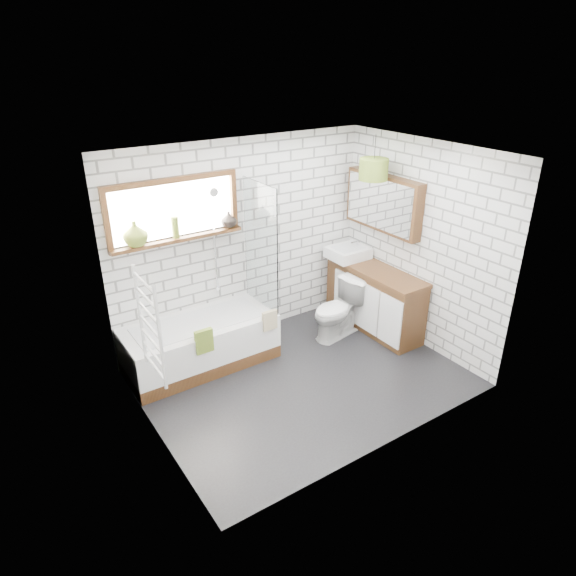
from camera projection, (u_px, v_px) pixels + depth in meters
floor at (303, 379)px, 5.82m from camera, size 3.40×2.60×0.01m
ceiling at (307, 155)px, 4.75m from camera, size 3.40×2.60×0.01m
wall_back at (243, 242)px, 6.27m from camera, size 3.40×0.01×2.50m
wall_front at (395, 331)px, 4.31m from camera, size 3.40×0.01×2.50m
wall_left at (144, 323)px, 4.43m from camera, size 0.01×2.60×2.50m
wall_right at (420, 246)px, 6.14m from camera, size 0.01×2.60×2.50m
window at (175, 210)px, 5.57m from camera, size 1.52×0.16×0.68m
towel_radiator at (150, 327)px, 4.47m from camera, size 0.06×0.52×1.00m
mirror_cabinet at (383, 203)px, 6.38m from camera, size 0.16×1.20×0.70m
shower_riser at (214, 242)px, 5.99m from camera, size 0.02×0.02×1.30m
bathtub at (200, 343)px, 5.98m from camera, size 1.73×0.77×0.56m
shower_screen at (261, 246)px, 5.96m from camera, size 0.02×0.72×1.50m
towel_green at (204, 341)px, 5.52m from camera, size 0.20×0.05×0.27m
towel_beige at (270, 320)px, 5.94m from camera, size 0.18×0.05×0.24m
vanity at (374, 298)px, 6.72m from camera, size 0.47×1.47×0.84m
basin at (348, 253)px, 6.86m from camera, size 0.50×0.44×0.15m
tap at (357, 246)px, 6.92m from camera, size 0.04×0.04×0.16m
toilet at (338, 310)px, 6.54m from camera, size 0.53×0.79×0.74m
vase_olive at (135, 235)px, 5.39m from camera, size 0.32×0.32×0.27m
vase_dark at (229, 221)px, 5.97m from camera, size 0.22×0.22×0.19m
bottle at (176, 229)px, 5.62m from camera, size 0.08×0.08×0.24m
pendant at (374, 169)px, 6.06m from camera, size 0.34×0.34×0.25m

